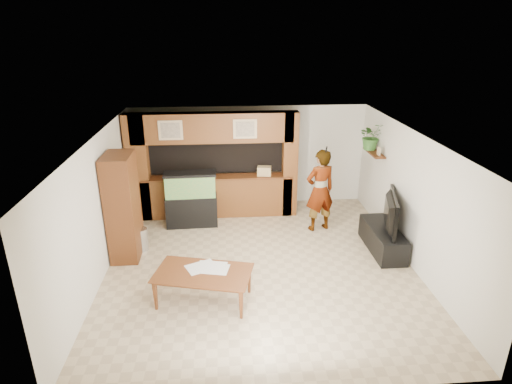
{
  "coord_description": "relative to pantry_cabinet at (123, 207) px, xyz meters",
  "views": [
    {
      "loc": [
        -0.66,
        -7.43,
        4.48
      ],
      "look_at": [
        -0.03,
        0.6,
        1.33
      ],
      "focal_mm": 30.0,
      "sensor_mm": 36.0,
      "label": 1
    }
  ],
  "objects": [
    {
      "name": "television",
      "position": [
        5.35,
        -0.2,
        -0.2
      ],
      "size": [
        0.53,
        1.32,
        0.76
      ],
      "primitive_type": "imported",
      "rotation": [
        0.0,
        0.0,
        1.29
      ],
      "color": "black",
      "rests_on": "tv_stand"
    },
    {
      "name": "trash_can",
      "position": [
        0.25,
        0.2,
        -0.84
      ],
      "size": [
        0.27,
        0.27,
        0.49
      ],
      "primitive_type": "cylinder",
      "color": "#B2B2B7",
      "rests_on": "floor"
    },
    {
      "name": "photo_frame",
      "position": [
        5.55,
        1.07,
        0.73
      ],
      "size": [
        0.04,
        0.15,
        0.2
      ],
      "primitive_type": "cube",
      "rotation": [
        0.0,
        0.0,
        0.04
      ],
      "color": "tan",
      "rests_on": "wall_shelf"
    },
    {
      "name": "wall_right",
      "position": [
        5.7,
        -0.6,
        0.21
      ],
      "size": [
        0.0,
        6.5,
        6.5
      ],
      "primitive_type": "plane",
      "rotation": [
        1.57,
        0.0,
        -1.57
      ],
      "color": "silver",
      "rests_on": "floor"
    },
    {
      "name": "dining_table",
      "position": [
        1.62,
        -1.76,
        -0.8
      ],
      "size": [
        1.79,
        1.27,
        0.57
      ],
      "primitive_type": "imported",
      "rotation": [
        0.0,
        0.0,
        -0.24
      ],
      "color": "#623017",
      "rests_on": "floor"
    },
    {
      "name": "wall_left",
      "position": [
        -0.3,
        -0.6,
        0.21
      ],
      "size": [
        0.0,
        6.5,
        6.5
      ],
      "primitive_type": "plane",
      "rotation": [
        1.57,
        0.0,
        1.57
      ],
      "color": "silver",
      "rests_on": "floor"
    },
    {
      "name": "counter_box",
      "position": [
        3.02,
        1.85,
        0.06
      ],
      "size": [
        0.36,
        0.27,
        0.22
      ],
      "primitive_type": "cube",
      "rotation": [
        0.0,
        0.0,
        -0.17
      ],
      "color": "tan",
      "rests_on": "partition"
    },
    {
      "name": "wall_back",
      "position": [
        2.7,
        2.65,
        0.21
      ],
      "size": [
        6.0,
        0.0,
        6.0
      ],
      "primitive_type": "plane",
      "rotation": [
        1.57,
        0.0,
        0.0
      ],
      "color": "silver",
      "rests_on": "floor"
    },
    {
      "name": "newspaper_b",
      "position": [
        1.6,
        -1.56,
        -0.51
      ],
      "size": [
        0.61,
        0.54,
        0.01
      ],
      "primitive_type": "cube",
      "rotation": [
        0.0,
        0.0,
        0.43
      ],
      "color": "silver",
      "rests_on": "dining_table"
    },
    {
      "name": "newspaper_a",
      "position": [
        1.82,
        -1.64,
        -0.51
      ],
      "size": [
        0.55,
        0.45,
        0.01
      ],
      "primitive_type": "cube",
      "rotation": [
        0.0,
        0.0,
        -0.22
      ],
      "color": "silver",
      "rests_on": "dining_table"
    },
    {
      "name": "pantry_cabinet",
      "position": [
        0.0,
        0.0,
        0.0
      ],
      "size": [
        0.54,
        0.89,
        2.17
      ],
      "primitive_type": "cube",
      "color": "#623017",
      "rests_on": "floor"
    },
    {
      "name": "ceiling",
      "position": [
        2.7,
        -0.6,
        1.51
      ],
      "size": [
        6.5,
        6.5,
        0.0
      ],
      "primitive_type": "plane",
      "color": "white",
      "rests_on": "wall_back"
    },
    {
      "name": "aquarium",
      "position": [
        1.25,
        1.35,
        -0.44
      ],
      "size": [
        1.2,
        0.45,
        1.33
      ],
      "rotation": [
        0.0,
        0.0,
        0.03
      ],
      "color": "black",
      "rests_on": "floor"
    },
    {
      "name": "newspaper_c",
      "position": [
        1.77,
        -1.56,
        -0.51
      ],
      "size": [
        0.56,
        0.46,
        0.01
      ],
      "primitive_type": "cube",
      "rotation": [
        0.0,
        0.0,
        -0.21
      ],
      "color": "silver",
      "rests_on": "dining_table"
    },
    {
      "name": "person",
      "position": [
        4.21,
        0.9,
        -0.12
      ],
      "size": [
        0.81,
        0.64,
        1.94
      ],
      "primitive_type": "imported",
      "rotation": [
        0.0,
        0.0,
        3.43
      ],
      "color": "#9E8756",
      "rests_on": "floor"
    },
    {
      "name": "potted_plant",
      "position": [
        5.52,
        1.56,
        0.96
      ],
      "size": [
        0.67,
        0.6,
        0.65
      ],
      "primitive_type": "imported",
      "rotation": [
        0.0,
        0.0,
        0.18
      ],
      "color": "#366C2B",
      "rests_on": "wall_shelf"
    },
    {
      "name": "floor",
      "position": [
        2.7,
        -0.6,
        -1.09
      ],
      "size": [
        6.5,
        6.5,
        0.0
      ],
      "primitive_type": "plane",
      "color": "tan",
      "rests_on": "ground"
    },
    {
      "name": "wall_shelf",
      "position": [
        5.55,
        1.35,
        0.61
      ],
      "size": [
        0.25,
        0.9,
        0.04
      ],
      "primitive_type": "cube",
      "color": "#623017",
      "rests_on": "wall_right"
    },
    {
      "name": "microphone",
      "position": [
        4.26,
        0.74,
        0.89
      ],
      "size": [
        0.03,
        0.1,
        0.15
      ],
      "primitive_type": "cylinder",
      "rotation": [
        0.44,
        0.0,
        0.0
      ],
      "color": "black",
      "rests_on": "person"
    },
    {
      "name": "tv_stand",
      "position": [
        5.35,
        -0.2,
        -0.83
      ],
      "size": [
        0.56,
        1.53,
        0.51
      ],
      "primitive_type": "cube",
      "color": "black",
      "rests_on": "floor"
    },
    {
      "name": "wall_clock",
      "position": [
        -0.27,
        0.4,
        0.81
      ],
      "size": [
        0.05,
        0.25,
        0.25
      ],
      "color": "black",
      "rests_on": "wall_left"
    },
    {
      "name": "partition",
      "position": [
        1.75,
        2.04,
        0.23
      ],
      "size": [
        4.2,
        0.99,
        2.6
      ],
      "color": "brown",
      "rests_on": "floor"
    }
  ]
}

